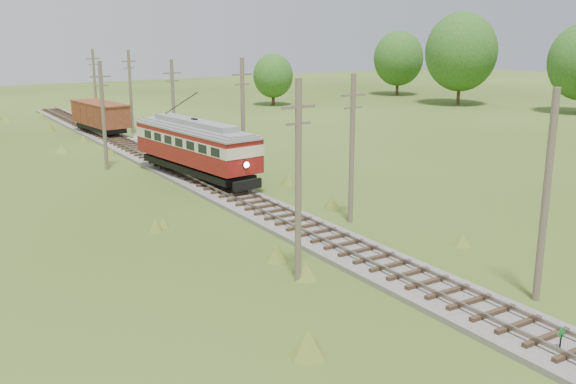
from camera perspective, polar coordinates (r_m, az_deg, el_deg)
railbed_main at (r=49.58m, az=-8.83°, el=1.54°), size 3.60×96.00×0.57m
switch_marker at (r=24.46m, az=23.08°, el=-11.91°), size 0.45×0.06×1.08m
streetcar at (r=47.77m, az=-8.26°, el=4.24°), size 4.59×13.37×6.05m
gondola at (r=70.86m, az=-16.37°, el=6.56°), size 3.90×9.26×2.99m
gravel_pile at (r=68.65m, az=-12.26°, el=5.23°), size 3.44×3.65×1.25m
utility_pole_r_1 at (r=27.67m, az=21.94°, el=-0.49°), size 0.30×0.30×8.80m
utility_pole_r_2 at (r=36.73m, az=5.70°, el=3.94°), size 1.60×0.30×8.60m
utility_pole_r_3 at (r=47.48m, az=-4.02°, el=6.56°), size 1.60×0.30×9.00m
utility_pole_r_4 at (r=59.17m, az=-10.16°, el=7.59°), size 1.60×0.30×8.40m
utility_pole_r_5 at (r=71.44m, az=-13.82°, el=8.72°), size 1.60×0.30×8.90m
utility_pole_r_6 at (r=83.81m, az=-16.80°, el=9.21°), size 1.60×0.30×8.70m
utility_pole_l_a at (r=27.64m, az=0.91°, el=1.03°), size 1.60×0.30×9.00m
utility_pole_l_b at (r=52.99m, az=-16.10°, el=6.62°), size 1.60×0.30×8.60m
tree_right_4 at (r=100.08m, az=15.14°, el=11.92°), size 10.50×10.50×13.53m
tree_right_5 at (r=113.02m, az=9.79°, el=11.62°), size 8.40×8.40×10.82m
tree_mid_b at (r=96.17m, az=-1.34°, el=10.29°), size 5.88×5.88×7.57m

